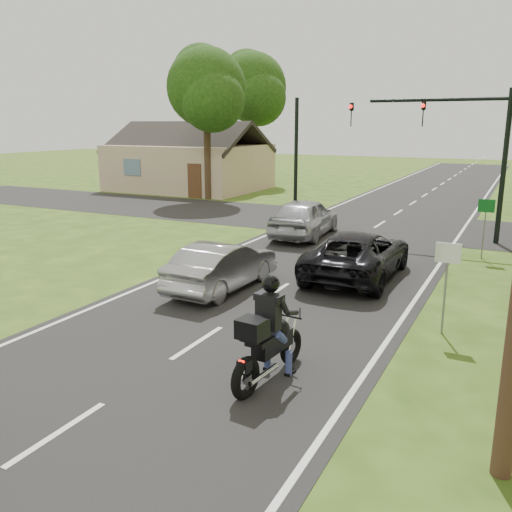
{
  "coord_description": "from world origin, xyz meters",
  "views": [
    {
      "loc": [
        6.12,
        -9.32,
        4.68
      ],
      "look_at": [
        -0.07,
        3.0,
        1.3
      ],
      "focal_mm": 38.0,
      "sensor_mm": 36.0,
      "label": 1
    }
  ],
  "objects_px": {
    "sign_white": "(447,266)",
    "silver_sedan": "(223,266)",
    "motorcycle_rider": "(268,340)",
    "dark_suv": "(358,254)",
    "traffic_signal": "(456,137)",
    "sign_green": "(486,214)",
    "silver_suv": "(305,217)"
  },
  "relations": [
    {
      "from": "dark_suv",
      "to": "silver_suv",
      "type": "distance_m",
      "value": 6.35
    },
    {
      "from": "silver_sedan",
      "to": "sign_white",
      "type": "bearing_deg",
      "value": 174.94
    },
    {
      "from": "silver_suv",
      "to": "sign_green",
      "type": "relative_size",
      "value": 2.27
    },
    {
      "from": "dark_suv",
      "to": "sign_white",
      "type": "xyz_separation_m",
      "value": [
        3.08,
        -3.7,
        0.86
      ]
    },
    {
      "from": "silver_sedan",
      "to": "motorcycle_rider",
      "type": "bearing_deg",
      "value": 129.85
    },
    {
      "from": "sign_green",
      "to": "silver_sedan",
      "type": "bearing_deg",
      "value": -131.37
    },
    {
      "from": "motorcycle_rider",
      "to": "sign_green",
      "type": "relative_size",
      "value": 1.12
    },
    {
      "from": "dark_suv",
      "to": "sign_green",
      "type": "height_order",
      "value": "sign_green"
    },
    {
      "from": "silver_sedan",
      "to": "sign_white",
      "type": "relative_size",
      "value": 1.97
    },
    {
      "from": "silver_suv",
      "to": "dark_suv",
      "type": "bearing_deg",
      "value": 123.0
    },
    {
      "from": "sign_green",
      "to": "motorcycle_rider",
      "type": "bearing_deg",
      "value": -103.05
    },
    {
      "from": "motorcycle_rider",
      "to": "sign_green",
      "type": "distance_m",
      "value": 12.24
    },
    {
      "from": "silver_sedan",
      "to": "silver_suv",
      "type": "bearing_deg",
      "value": -83.63
    },
    {
      "from": "silver_suv",
      "to": "silver_sedan",
      "type": "bearing_deg",
      "value": 91.0
    },
    {
      "from": "silver_suv",
      "to": "traffic_signal",
      "type": "distance_m",
      "value": 6.8
    },
    {
      "from": "silver_sedan",
      "to": "dark_suv",
      "type": "bearing_deg",
      "value": -134.87
    },
    {
      "from": "motorcycle_rider",
      "to": "silver_suv",
      "type": "xyz_separation_m",
      "value": [
        -4.31,
        12.68,
        0.03
      ]
    },
    {
      "from": "traffic_signal",
      "to": "sign_white",
      "type": "relative_size",
      "value": 3.0
    },
    {
      "from": "silver_sedan",
      "to": "sign_white",
      "type": "xyz_separation_m",
      "value": [
        6.21,
        -0.73,
        0.9
      ]
    },
    {
      "from": "silver_sedan",
      "to": "traffic_signal",
      "type": "height_order",
      "value": "traffic_signal"
    },
    {
      "from": "traffic_signal",
      "to": "sign_green",
      "type": "height_order",
      "value": "traffic_signal"
    },
    {
      "from": "silver_suv",
      "to": "sign_green",
      "type": "bearing_deg",
      "value": 169.95
    },
    {
      "from": "sign_white",
      "to": "silver_sedan",
      "type": "bearing_deg",
      "value": 173.31
    },
    {
      "from": "silver_sedan",
      "to": "sign_white",
      "type": "distance_m",
      "value": 6.31
    },
    {
      "from": "motorcycle_rider",
      "to": "silver_sedan",
      "type": "xyz_separation_m",
      "value": [
        -3.65,
        4.63,
        -0.11
      ]
    },
    {
      "from": "dark_suv",
      "to": "motorcycle_rider",
      "type": "bearing_deg",
      "value": 93.21
    },
    {
      "from": "motorcycle_rider",
      "to": "silver_sedan",
      "type": "bearing_deg",
      "value": 134.08
    },
    {
      "from": "silver_sedan",
      "to": "sign_green",
      "type": "distance_m",
      "value": 9.73
    },
    {
      "from": "silver_sedan",
      "to": "sign_green",
      "type": "bearing_deg",
      "value": -129.75
    },
    {
      "from": "silver_suv",
      "to": "traffic_signal",
      "type": "height_order",
      "value": "traffic_signal"
    },
    {
      "from": "dark_suv",
      "to": "silver_sedan",
      "type": "bearing_deg",
      "value": 42.81
    },
    {
      "from": "motorcycle_rider",
      "to": "traffic_signal",
      "type": "height_order",
      "value": "traffic_signal"
    }
  ]
}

